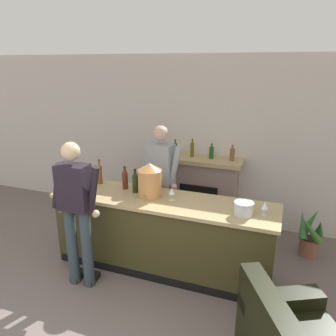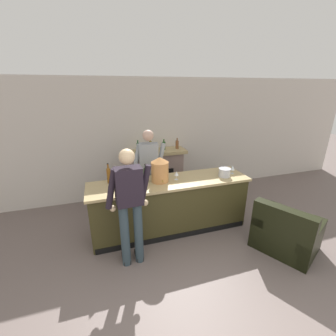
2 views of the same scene
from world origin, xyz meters
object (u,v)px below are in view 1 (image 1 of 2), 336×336
(potted_plant_corner, at_px, (310,235))
(copper_dispenser, at_px, (150,180))
(wine_glass_back_row, at_px, (93,187))
(wine_bottle_merlot_tall, at_px, (100,173))
(person_bartender, at_px, (161,181))
(wine_glass_front_right, at_px, (172,191))
(ice_bucket_steel, at_px, (244,209))
(person_customer, at_px, (76,209))
(wine_bottle_cabernet_heavy, at_px, (135,182))
(fireplace_stone, at_px, (202,191))
(wine_bottle_burgundy_dark, at_px, (125,179))
(wine_glass_by_dispenser, at_px, (79,188))
(wine_glass_front_left, at_px, (265,206))

(potted_plant_corner, height_order, copper_dispenser, copper_dispenser)
(wine_glass_back_row, bearing_deg, copper_dispenser, 15.51)
(wine_bottle_merlot_tall, height_order, wine_glass_back_row, wine_bottle_merlot_tall)
(person_bartender, relative_size, wine_glass_front_right, 11.43)
(copper_dispenser, height_order, ice_bucket_steel, copper_dispenser)
(potted_plant_corner, height_order, person_customer, person_customer)
(copper_dispenser, distance_m, wine_bottle_cabernet_heavy, 0.26)
(wine_bottle_cabernet_heavy, bearing_deg, person_customer, -117.53)
(wine_bottle_cabernet_heavy, bearing_deg, wine_glass_back_row, -150.85)
(potted_plant_corner, xyz_separation_m, ice_bucket_steel, (-0.81, -1.10, 0.75))
(wine_bottle_merlot_tall, bearing_deg, potted_plant_corner, 15.18)
(fireplace_stone, bearing_deg, wine_bottle_burgundy_dark, -121.46)
(wine_bottle_cabernet_heavy, relative_size, wine_glass_back_row, 2.07)
(ice_bucket_steel, bearing_deg, fireplace_stone, 119.88)
(potted_plant_corner, bearing_deg, wine_glass_by_dispenser, -156.09)
(wine_bottle_merlot_tall, relative_size, wine_glass_back_row, 2.26)
(ice_bucket_steel, relative_size, wine_bottle_cabernet_heavy, 0.69)
(person_bartender, relative_size, wine_glass_front_left, 11.30)
(person_customer, distance_m, wine_bottle_burgundy_dark, 0.86)
(wine_glass_back_row, height_order, wine_glass_by_dispenser, wine_glass_by_dispenser)
(wine_glass_front_right, bearing_deg, potted_plant_corner, 29.80)
(person_bartender, xyz_separation_m, wine_bottle_cabernet_heavy, (-0.17, -0.48, 0.13))
(wine_bottle_merlot_tall, distance_m, wine_glass_by_dispenser, 0.49)
(wine_glass_by_dispenser, relative_size, wine_glass_front_right, 1.01)
(wine_glass_back_row, relative_size, wine_glass_front_right, 0.99)
(fireplace_stone, distance_m, potted_plant_corner, 1.74)
(wine_glass_front_left, bearing_deg, fireplace_stone, 127.21)
(wine_glass_by_dispenser, bearing_deg, fireplace_stone, 54.63)
(person_bartender, height_order, wine_bottle_merlot_tall, person_bartender)
(ice_bucket_steel, height_order, wine_bottle_merlot_tall, wine_bottle_merlot_tall)
(wine_bottle_merlot_tall, height_order, wine_glass_front_left, wine_bottle_merlot_tall)
(fireplace_stone, bearing_deg, wine_glass_by_dispenser, -125.37)
(wine_glass_front_right, bearing_deg, wine_bottle_burgundy_dark, 168.48)
(wine_glass_back_row, bearing_deg, wine_bottle_merlot_tall, 110.26)
(fireplace_stone, xyz_separation_m, wine_glass_front_left, (1.08, -1.42, 0.50))
(wine_glass_front_right, height_order, wine_glass_front_left, wine_glass_front_left)
(copper_dispenser, relative_size, wine_bottle_burgundy_dark, 1.41)
(wine_glass_front_left, bearing_deg, wine_glass_by_dispenser, -173.77)
(ice_bucket_steel, bearing_deg, person_bartender, 151.52)
(person_customer, height_order, wine_bottle_burgundy_dark, person_customer)
(fireplace_stone, bearing_deg, wine_bottle_cabernet_heavy, -113.49)
(person_customer, xyz_separation_m, wine_glass_back_row, (-0.08, 0.49, 0.09))
(wine_bottle_burgundy_dark, bearing_deg, wine_glass_front_right, -11.52)
(wine_bottle_merlot_tall, bearing_deg, fireplace_stone, 44.92)
(person_bartender, height_order, wine_glass_back_row, person_bartender)
(wine_glass_front_right, relative_size, wine_glass_front_left, 0.99)
(potted_plant_corner, relative_size, person_customer, 0.38)
(person_bartender, height_order, wine_glass_front_right, person_bartender)
(fireplace_stone, relative_size, person_bartender, 0.82)
(fireplace_stone, height_order, wine_glass_back_row, fireplace_stone)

